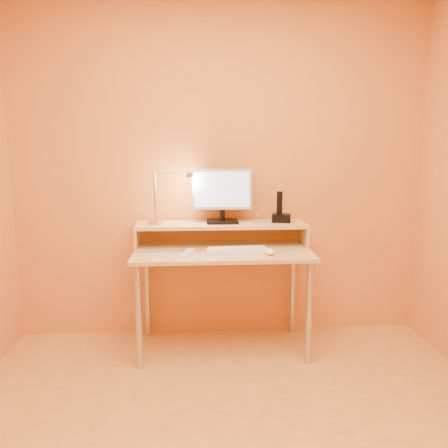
{
  "coord_description": "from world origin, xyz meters",
  "views": [
    {
      "loc": [
        -0.17,
        -1.78,
        1.44
      ],
      "look_at": [
        0.01,
        1.13,
        0.91
      ],
      "focal_mm": 35.74,
      "sensor_mm": 36.0,
      "label": 1
    }
  ],
  "objects": [
    {
      "name": "monitor_screen",
      "position": [
        0.01,
        1.32,
        1.12
      ],
      "size": [
        0.38,
        0.01,
        0.25
      ],
      "primitive_type": "cube",
      "rotation": [
        0.0,
        0.0,
        -0.01
      ],
      "color": "#A4BED9",
      "rests_on": "monitor_panel"
    },
    {
      "name": "phone_led",
      "position": [
        0.47,
        1.28,
        0.91
      ],
      "size": [
        0.01,
        0.0,
        0.04
      ],
      "primitive_type": "cube",
      "color": "#247CFD",
      "rests_on": "phone_dock"
    },
    {
      "name": "keyboard",
      "position": [
        0.09,
        1.1,
        0.73
      ],
      "size": [
        0.41,
        0.15,
        0.02
      ],
      "primitive_type": "cube",
      "rotation": [
        0.0,
        0.0,
        0.07
      ],
      "color": "white",
      "rests_on": "desk_lower"
    },
    {
      "name": "lamp_post",
      "position": [
        -0.46,
        1.3,
        1.07
      ],
      "size": [
        0.01,
        0.01,
        0.33
      ],
      "primitive_type": "cylinder",
      "color": "#B7B7BF",
      "rests_on": "lamp_base"
    },
    {
      "name": "monitor_back",
      "position": [
        0.01,
        1.36,
        1.12
      ],
      "size": [
        0.38,
        0.02,
        0.24
      ],
      "primitive_type": "cube",
      "rotation": [
        0.0,
        0.0,
        -0.01
      ],
      "color": "black",
      "rests_on": "monitor_panel"
    },
    {
      "name": "desk_lower",
      "position": [
        0.0,
        1.18,
        0.71
      ],
      "size": [
        1.2,
        0.6,
        0.02
      ],
      "primitive_type": "cube",
      "color": "tan",
      "rests_on": "floor"
    },
    {
      "name": "desk_leg_bl",
      "position": [
        -0.55,
        1.43,
        0.35
      ],
      "size": [
        0.04,
        0.04,
        0.69
      ],
      "primitive_type": "cylinder",
      "color": "#B7B7BF",
      "rests_on": "floor"
    },
    {
      "name": "phone_handset",
      "position": [
        0.41,
        1.33,
        1.02
      ],
      "size": [
        0.04,
        0.03,
        0.16
      ],
      "primitive_type": "cube",
      "rotation": [
        0.0,
        0.0,
        -0.23
      ],
      "color": "black",
      "rests_on": "phone_dock"
    },
    {
      "name": "monitor_panel",
      "position": [
        0.01,
        1.34,
        1.12
      ],
      "size": [
        0.42,
        0.04,
        0.29
      ],
      "primitive_type": "cube",
      "rotation": [
        0.0,
        0.0,
        -0.01
      ],
      "color": "#B6B6BF",
      "rests_on": "monitor_neck"
    },
    {
      "name": "desk_shelf",
      "position": [
        0.0,
        1.33,
        0.87
      ],
      "size": [
        1.2,
        0.3,
        0.02
      ],
      "primitive_type": "cube",
      "color": "tan",
      "rests_on": "desk_lower"
    },
    {
      "name": "lamp_arm",
      "position": [
        -0.34,
        1.3,
        1.24
      ],
      "size": [
        0.24,
        0.01,
        0.01
      ],
      "primitive_type": "cylinder",
      "rotation": [
        0.0,
        1.57,
        0.0
      ],
      "color": "#B7B7BF",
      "rests_on": "lamp_post"
    },
    {
      "name": "monitor_foot",
      "position": [
        0.01,
        1.33,
        0.89
      ],
      "size": [
        0.22,
        0.16,
        0.02
      ],
      "primitive_type": "cube",
      "color": "black",
      "rests_on": "desk_shelf"
    },
    {
      "name": "shelf_riser_right",
      "position": [
        0.59,
        1.33,
        0.79
      ],
      "size": [
        0.02,
        0.3,
        0.14
      ],
      "primitive_type": "cube",
      "color": "tan",
      "rests_on": "desk_lower"
    },
    {
      "name": "lamp_base",
      "position": [
        -0.46,
        1.3,
        0.89
      ],
      "size": [
        0.1,
        0.1,
        0.02
      ],
      "primitive_type": "cylinder",
      "color": "#B7B7BF",
      "rests_on": "desk_shelf"
    },
    {
      "name": "wall_back",
      "position": [
        0.0,
        1.5,
        1.25
      ],
      "size": [
        3.0,
        0.04,
        2.5
      ],
      "primitive_type": "cube",
      "color": "orange",
      "rests_on": "floor"
    },
    {
      "name": "remote_control",
      "position": [
        -0.23,
        1.07,
        0.73
      ],
      "size": [
        0.09,
        0.2,
        0.02
      ],
      "primitive_type": "cube",
      "rotation": [
        0.0,
        0.0,
        -0.22
      ],
      "color": "white",
      "rests_on": "desk_lower"
    },
    {
      "name": "desk_leg_br",
      "position": [
        0.55,
        1.43,
        0.35
      ],
      "size": [
        0.04,
        0.04,
        0.69
      ],
      "primitive_type": "cylinder",
      "color": "#B7B7BF",
      "rests_on": "floor"
    },
    {
      "name": "phone_dock",
      "position": [
        0.43,
        1.33,
        0.91
      ],
      "size": [
        0.15,
        0.13,
        0.06
      ],
      "primitive_type": "cube",
      "rotation": [
        0.0,
        0.0,
        -0.23
      ],
      "color": "black",
      "rests_on": "desk_shelf"
    },
    {
      "name": "desk_leg_fr",
      "position": [
        0.55,
        0.93,
        0.35
      ],
      "size": [
        0.04,
        0.04,
        0.69
      ],
      "primitive_type": "cylinder",
      "color": "#B7B7BF",
      "rests_on": "floor"
    },
    {
      "name": "monitor_neck",
      "position": [
        0.01,
        1.33,
        0.93
      ],
      "size": [
        0.04,
        0.04,
        0.07
      ],
      "primitive_type": "cylinder",
      "color": "black",
      "rests_on": "monitor_foot"
    },
    {
      "name": "desk_leg_fl",
      "position": [
        -0.55,
        0.93,
        0.35
      ],
      "size": [
        0.04,
        0.04,
        0.69
      ],
      "primitive_type": "cylinder",
      "color": "#B7B7BF",
      "rests_on": "floor"
    },
    {
      "name": "mouse",
      "position": [
        0.3,
        1.03,
        0.74
      ],
      "size": [
        0.07,
        0.11,
        0.04
      ],
      "primitive_type": "ellipsoid",
      "rotation": [
        0.0,
        0.0,
        -0.06
      ],
      "color": "white",
      "rests_on": "desk_lower"
    },
    {
      "name": "lamp_bulb",
      "position": [
        -0.22,
        1.3,
        1.2
      ],
      "size": [
        0.03,
        0.03,
        0.0
      ],
      "primitive_type": "cylinder",
      "color": "#FFEAC6",
      "rests_on": "lamp_head"
    },
    {
      "name": "wall_front",
      "position": [
        0.0,
        -1.5,
        1.25
      ],
      "size": [
        3.0,
        0.04,
        2.5
      ],
      "primitive_type": "cube",
      "color": "orange",
      "rests_on": "floor"
    },
    {
      "name": "lamp_head",
      "position": [
        -0.22,
        1.3,
        1.22
      ],
      "size": [
        0.04,
        0.04,
        0.03
      ],
      "primitive_type": "cylinder",
      "color": "#B7B7BF",
      "rests_on": "lamp_arm"
    },
    {
      "name": "shelf_riser_left",
      "position": [
        -0.59,
        1.33,
        0.79
      ],
      "size": [
        0.02,
        0.3,
        0.14
      ],
      "primitive_type": "cube",
      "color": "tan",
      "rests_on": "desk_lower"
    }
  ]
}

